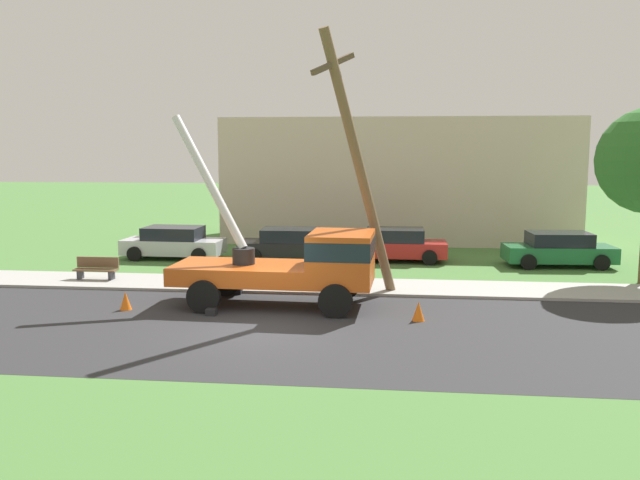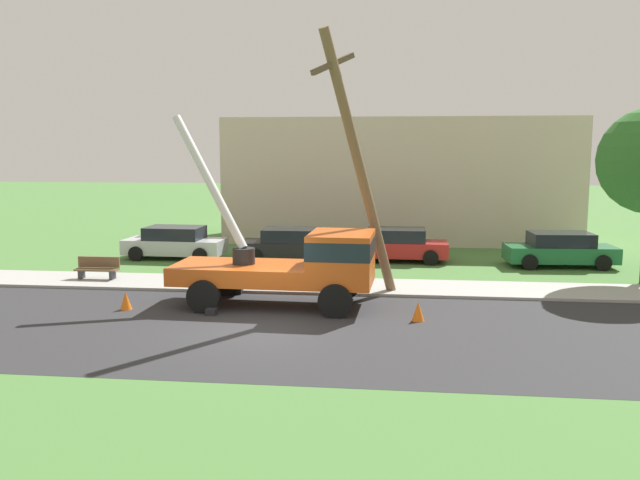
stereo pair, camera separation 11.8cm
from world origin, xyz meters
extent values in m
plane|color=#477538|center=(0.00, 12.00, 0.00)|extent=(120.00, 120.00, 0.00)
cube|color=#2B2B2D|center=(0.00, 0.00, 0.00)|extent=(80.00, 8.57, 0.01)
cube|color=#9E9E99|center=(0.00, 5.60, 0.05)|extent=(80.00, 2.63, 0.10)
cube|color=#C65119|center=(-0.99, 2.72, 1.02)|extent=(4.37, 2.53, 0.55)
cube|color=#C65119|center=(2.10, 2.62, 1.55)|extent=(1.97, 2.46, 1.60)
cube|color=#19232D|center=(2.10, 2.62, 1.90)|extent=(2.00, 2.48, 0.56)
cylinder|color=black|center=(-0.97, 2.72, 1.55)|extent=(0.70, 0.70, 0.50)
cylinder|color=silver|center=(-2.23, 3.41, 3.85)|extent=(2.85, 1.74, 4.26)
cube|color=black|center=(-1.64, 1.29, 0.10)|extent=(0.31, 0.31, 0.20)
cube|color=black|center=(-1.55, 4.19, 0.10)|extent=(0.31, 0.31, 0.20)
cylinder|color=black|center=(2.02, 1.42, 0.50)|extent=(1.00, 0.30, 1.00)
cylinder|color=black|center=(2.10, 3.82, 0.50)|extent=(1.00, 0.30, 1.00)
cylinder|color=black|center=(-1.94, 1.55, 0.50)|extent=(1.00, 0.30, 1.00)
cylinder|color=black|center=(-1.87, 3.95, 0.50)|extent=(1.00, 0.30, 1.00)
cylinder|color=brown|center=(2.60, 3.75, 4.19)|extent=(2.51, 2.97, 8.50)
cube|color=brown|center=(1.81, 2.79, 7.38)|extent=(1.22, 1.44, 0.80)
cone|color=orange|center=(4.42, 1.31, 0.28)|extent=(0.36, 0.36, 0.56)
cone|color=orange|center=(-4.42, 1.64, 0.28)|extent=(0.36, 0.36, 0.56)
cube|color=#B7B7BF|center=(-6.05, 10.96, 0.55)|extent=(4.45, 1.93, 0.65)
cube|color=black|center=(-6.05, 10.96, 1.15)|extent=(2.51, 1.73, 0.55)
cylinder|color=black|center=(-4.62, 10.02, 0.32)|extent=(0.64, 0.22, 0.64)
cylinder|color=black|center=(-4.57, 11.82, 0.32)|extent=(0.64, 0.22, 0.64)
cylinder|color=black|center=(-7.52, 10.10, 0.32)|extent=(0.64, 0.22, 0.64)
cylinder|color=black|center=(-7.47, 11.90, 0.32)|extent=(0.64, 0.22, 0.64)
cube|color=black|center=(-0.76, 10.89, 0.55)|extent=(4.44, 1.91, 0.65)
cube|color=black|center=(-0.76, 10.89, 1.15)|extent=(2.50, 1.72, 0.55)
cylinder|color=black|center=(0.71, 10.02, 0.32)|extent=(0.64, 0.22, 0.64)
cylinder|color=black|center=(0.67, 11.82, 0.32)|extent=(0.64, 0.22, 0.64)
cylinder|color=black|center=(-2.19, 9.95, 0.32)|extent=(0.64, 0.22, 0.64)
cylinder|color=black|center=(-2.24, 11.75, 0.32)|extent=(0.64, 0.22, 0.64)
cube|color=#B21E1E|center=(3.74, 11.41, 0.55)|extent=(4.40, 1.80, 0.65)
cube|color=black|center=(3.74, 11.41, 1.15)|extent=(2.46, 1.66, 0.55)
cylinder|color=black|center=(5.19, 10.51, 0.32)|extent=(0.64, 0.22, 0.64)
cylinder|color=black|center=(5.19, 12.31, 0.32)|extent=(0.64, 0.22, 0.64)
cylinder|color=black|center=(2.29, 10.51, 0.32)|extent=(0.64, 0.22, 0.64)
cylinder|color=black|center=(2.29, 12.31, 0.32)|extent=(0.64, 0.22, 0.64)
cube|color=#1E6638|center=(10.51, 10.86, 0.55)|extent=(4.51, 2.08, 0.65)
cube|color=black|center=(10.51, 10.86, 1.15)|extent=(2.57, 1.81, 0.55)
cylinder|color=black|center=(12.01, 10.06, 0.32)|extent=(0.64, 0.22, 0.64)
cylinder|color=black|center=(11.90, 11.85, 0.32)|extent=(0.64, 0.22, 0.64)
cylinder|color=black|center=(9.12, 9.87, 0.32)|extent=(0.64, 0.22, 0.64)
cylinder|color=black|center=(9.00, 11.66, 0.32)|extent=(0.64, 0.22, 0.64)
cube|color=brown|center=(-7.20, 5.60, 0.45)|extent=(1.60, 0.44, 0.06)
cube|color=brown|center=(-7.20, 5.80, 0.70)|extent=(1.60, 0.06, 0.40)
cube|color=#333338|center=(-7.80, 5.60, 0.23)|extent=(0.10, 0.40, 0.45)
cube|color=#333338|center=(-6.60, 5.60, 0.23)|extent=(0.10, 0.40, 0.45)
cube|color=beige|center=(3.83, 18.59, 3.20)|extent=(18.00, 6.00, 6.40)
camera|label=1|loc=(3.68, -17.44, 4.93)|focal=37.44mm
camera|label=2|loc=(3.80, -17.42, 4.93)|focal=37.44mm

